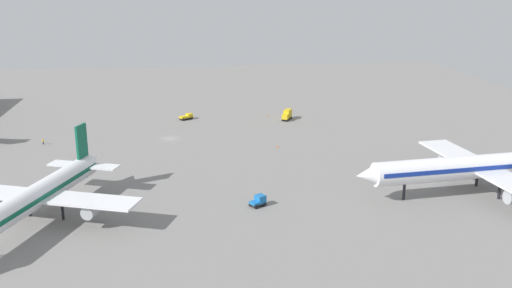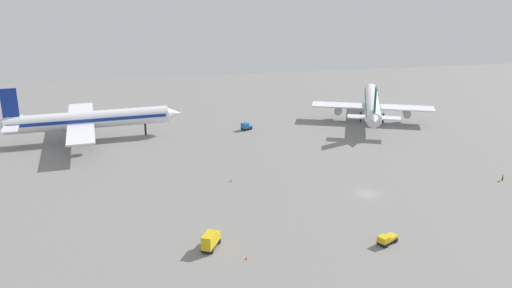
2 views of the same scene
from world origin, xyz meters
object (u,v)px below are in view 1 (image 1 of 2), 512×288
at_px(safety_cone_mid_apron, 277,146).
at_px(airplane_at_gate, 35,197).
at_px(baggage_tug, 259,201).
at_px(catering_truck, 287,115).
at_px(pushback_tractor, 187,117).
at_px(safety_cone_near_gate, 267,116).
at_px(ground_crew_worker, 43,142).
at_px(airplane_taxiing, 477,167).

bearing_deg(safety_cone_mid_apron, airplane_at_gate, -50.41).
bearing_deg(baggage_tug, catering_truck, 44.54).
relative_size(catering_truck, pushback_tractor, 1.23).
relative_size(pushback_tractor, safety_cone_near_gate, 7.91).
relative_size(baggage_tug, catering_truck, 0.64).
xyz_separation_m(airplane_at_gate, safety_cone_near_gate, (-82.15, 57.12, -5.19)).
bearing_deg(pushback_tractor, safety_cone_near_gate, -30.09).
bearing_deg(safety_cone_near_gate, catering_truck, 47.48).
distance_m(baggage_tug, pushback_tractor, 79.47).
bearing_deg(baggage_tug, pushback_tractor, 69.16).
bearing_deg(airplane_at_gate, catering_truck, 161.38).
distance_m(pushback_tractor, safety_cone_mid_apron, 43.93).
height_order(airplane_at_gate, ground_crew_worker, airplane_at_gate).
distance_m(pushback_tractor, ground_crew_worker, 47.74).
relative_size(pushback_tractor, ground_crew_worker, 2.84).
height_order(baggage_tug, safety_cone_near_gate, baggage_tug).
bearing_deg(airplane_taxiing, catering_truck, -74.21).
distance_m(airplane_taxiing, pushback_tractor, 98.76).
height_order(airplane_taxiing, baggage_tug, airplane_taxiing).
bearing_deg(safety_cone_mid_apron, safety_cone_near_gate, 175.64).
distance_m(ground_crew_worker, safety_cone_near_gate, 72.64).
bearing_deg(catering_truck, baggage_tug, 11.95).
height_order(catering_truck, safety_cone_mid_apron, catering_truck).
relative_size(airplane_at_gate, safety_cone_near_gate, 79.55).
distance_m(airplane_at_gate, safety_cone_near_gate, 100.19).
height_order(catering_truck, safety_cone_near_gate, catering_truck).
bearing_deg(baggage_tug, airplane_at_gate, 153.62).
xyz_separation_m(airplane_taxiing, catering_truck, (-72.72, -28.11, -4.45)).
xyz_separation_m(baggage_tug, safety_cone_near_gate, (-79.06, 13.90, -0.86)).
xyz_separation_m(baggage_tug, catering_truck, (-73.70, 19.75, 0.54)).
bearing_deg(pushback_tractor, catering_truck, -39.59).
xyz_separation_m(airplane_at_gate, baggage_tug, (-3.09, 43.21, -4.34)).
relative_size(catering_truck, safety_cone_mid_apron, 9.75).
bearing_deg(airplane_taxiing, baggage_tug, -4.18).
relative_size(airplane_taxiing, safety_cone_near_gate, 92.61).
bearing_deg(safety_cone_near_gate, ground_crew_worker, -69.55).
distance_m(airplane_taxiing, ground_crew_worker, 114.96).
xyz_separation_m(ground_crew_worker, safety_cone_mid_apron, (11.88, 65.22, -0.55)).
relative_size(catering_truck, ground_crew_worker, 3.50).
distance_m(ground_crew_worker, safety_cone_mid_apron, 66.30).
bearing_deg(airplane_taxiing, safety_cone_near_gate, -71.84).
bearing_deg(ground_crew_worker, pushback_tractor, -147.01).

